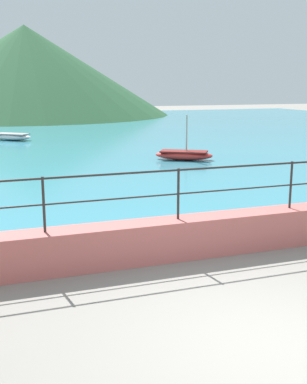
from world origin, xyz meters
TOP-DOWN VIEW (x-y plane):
  - ground_plane at (0.00, 0.00)m, footprint 120.00×120.00m
  - promenade_wall at (0.00, 3.20)m, footprint 20.00×0.56m
  - railing at (0.00, 3.20)m, footprint 18.44×0.04m
  - lake_water at (0.00, 25.84)m, footprint 64.00×44.32m
  - hill_main at (1.40, 44.92)m, footprint 27.45×27.45m
  - boat_2 at (-1.59, 22.79)m, footprint 2.35×2.15m
  - boat_3 at (4.41, 13.29)m, footprint 2.43×1.97m

SIDE VIEW (x-z plane):
  - ground_plane at x=0.00m, z-range 0.00..0.00m
  - lake_water at x=0.00m, z-range 0.00..0.06m
  - boat_2 at x=-1.59m, z-range 0.08..0.44m
  - boat_3 at x=4.41m, z-range -0.62..1.15m
  - promenade_wall at x=0.00m, z-range 0.00..0.70m
  - railing at x=0.00m, z-range 0.89..1.79m
  - hill_main at x=1.40m, z-range 0.00..8.47m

